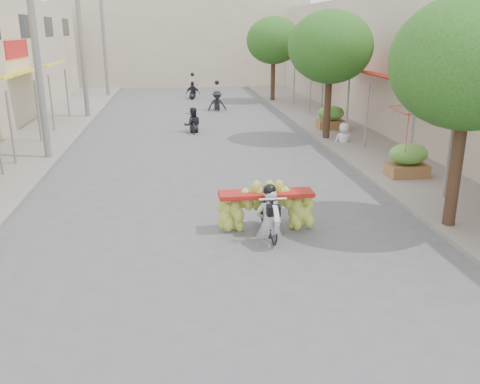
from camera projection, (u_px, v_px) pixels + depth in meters
The scene contains 18 objects.
ground at pixel (242, 347), 7.49m from camera, with size 120.00×120.00×0.00m, color #545559.
sidewalk_left at pixel (25, 142), 20.79m from camera, with size 4.00×60.00×0.12m, color gray.
sidewalk_right at pixel (354, 134), 22.48m from camera, with size 4.00×60.00×0.12m, color gray.
far_building at pixel (183, 41), 42.30m from camera, with size 20.00×6.00×7.00m, color #C2B499.
utility_pole_mid at pixel (35, 43), 16.94m from camera, with size 0.60×0.24×8.00m.
utility_pole_far at pixel (81, 38), 25.44m from camera, with size 0.60×0.24×8.00m.
utility_pole_back at pixel (104, 36), 33.93m from camera, with size 0.60×0.24×8.00m.
street_tree_near at pixel (470, 63), 10.76m from camera, with size 3.40×3.40×5.25m.
street_tree_mid at pixel (331, 47), 20.20m from camera, with size 3.40×3.40×5.25m.
street_tree_far at pixel (274, 41), 31.54m from camera, with size 3.40×3.40×5.25m.
produce_crate_mid at pixel (408, 158), 15.57m from camera, with size 1.20×0.88×1.16m.
produce_crate_far at pixel (331, 116), 23.13m from camera, with size 1.20×0.88×1.16m.
banana_motorbike at pixel (268, 205), 11.45m from camera, with size 2.20×1.89×2.08m.
market_umbrella at pixel (410, 102), 14.65m from camera, with size 2.46×2.46×1.73m.
pedestrian at pixel (345, 123), 20.32m from camera, with size 0.77×0.47×1.56m.
bg_motorbike_a at pixel (192, 115), 22.85m from camera, with size 0.81×1.44×1.95m.
bg_motorbike_b at pixel (217, 95), 29.01m from camera, with size 1.08×1.53×1.95m.
bg_motorbike_c at pixel (193, 86), 34.17m from camera, with size 1.07×1.68×1.95m.
Camera 1 is at (-0.85, -6.37, 4.47)m, focal length 38.00 mm.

